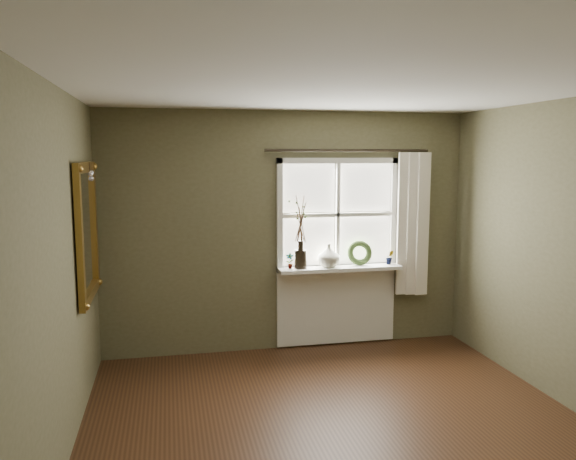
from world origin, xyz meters
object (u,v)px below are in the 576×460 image
(cream_vase, at_px, (329,255))
(gilt_mirror, at_px, (87,231))
(dark_jug, at_px, (301,259))
(wreath, at_px, (360,256))

(cream_vase, xyz_separation_m, gilt_mirror, (-2.39, -0.71, 0.43))
(cream_vase, relative_size, gilt_mirror, 0.21)
(dark_jug, height_order, gilt_mirror, gilt_mirror)
(wreath, relative_size, gilt_mirror, 0.23)
(cream_vase, bearing_deg, wreath, 6.22)
(cream_vase, bearing_deg, dark_jug, 180.00)
(cream_vase, xyz_separation_m, wreath, (0.37, 0.04, -0.02))
(cream_vase, distance_m, gilt_mirror, 2.53)
(dark_jug, distance_m, wreath, 0.68)
(cream_vase, height_order, gilt_mirror, gilt_mirror)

